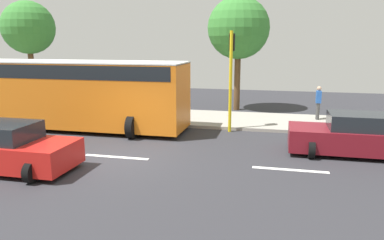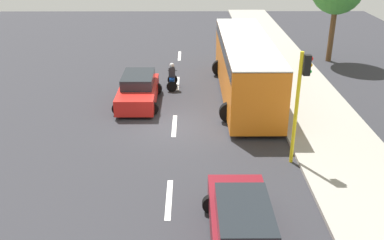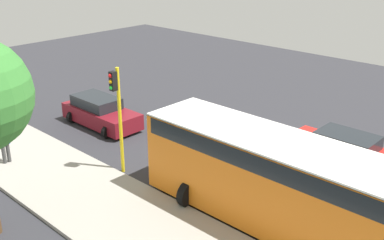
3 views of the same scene
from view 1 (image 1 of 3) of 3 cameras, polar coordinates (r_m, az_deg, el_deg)
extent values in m
cube|color=#2D2D33|center=(13.64, -11.46, -5.78)|extent=(40.00, 60.00, 0.10)
cube|color=#9E998E|center=(19.98, -3.20, 0.45)|extent=(4.00, 60.00, 0.15)
cube|color=white|center=(12.47, 14.75, -7.37)|extent=(0.20, 2.40, 0.01)
cube|color=white|center=(13.62, -11.47, -5.56)|extent=(0.20, 2.40, 0.01)
cube|color=maroon|center=(14.71, 23.48, -2.78)|extent=(1.81, 4.59, 0.80)
cube|color=#1E2328|center=(14.64, 25.11, -0.26)|extent=(1.52, 2.57, 0.56)
cylinder|color=black|center=(13.80, 17.78, -4.31)|extent=(0.64, 0.22, 0.64)
cylinder|color=black|center=(15.33, 17.32, -2.68)|extent=(0.64, 0.22, 0.64)
cube|color=red|center=(13.32, -26.26, -4.50)|extent=(1.90, 4.34, 0.80)
cylinder|color=black|center=(13.22, -19.03, -5.11)|extent=(0.64, 0.22, 0.64)
cylinder|color=black|center=(11.90, -23.31, -7.31)|extent=(0.64, 0.22, 0.64)
cube|color=orange|center=(18.33, -18.20, 3.83)|extent=(2.50, 11.00, 2.90)
cube|color=black|center=(18.22, -18.43, 7.25)|extent=(2.52, 10.56, 0.60)
cube|color=white|center=(18.20, -18.50, 8.41)|extent=(2.50, 11.00, 0.08)
cylinder|color=black|center=(21.38, -24.59, 1.30)|extent=(1.00, 0.30, 1.00)
cylinder|color=black|center=(15.99, -9.11, -1.03)|extent=(1.00, 0.30, 1.00)
cylinder|color=black|center=(18.00, -6.49, 0.50)|extent=(1.00, 0.30, 1.00)
cylinder|color=#3F3F3F|center=(19.89, 18.65, 1.26)|extent=(0.16, 0.16, 0.85)
cylinder|color=#3F3F3F|center=(20.08, 18.60, 1.36)|extent=(0.16, 0.16, 0.85)
cube|color=#2659B2|center=(19.87, 18.76, 3.36)|extent=(0.40, 0.24, 0.60)
sphere|color=tan|center=(19.82, 18.85, 4.59)|extent=(0.22, 0.22, 0.22)
cylinder|color=yellow|center=(16.77, 5.90, 5.73)|extent=(0.14, 0.14, 4.50)
cube|color=black|center=(16.89, 6.12, 11.72)|extent=(0.24, 0.24, 0.76)
sphere|color=red|center=(17.01, 6.19, 12.52)|extent=(0.16, 0.16, 0.16)
sphere|color=#F2A50C|center=(17.01, 6.17, 11.72)|extent=(0.16, 0.16, 0.16)
sphere|color=green|center=(17.01, 6.16, 10.91)|extent=(0.16, 0.16, 0.16)
cylinder|color=brown|center=(22.42, 6.91, 6.03)|extent=(0.36, 0.36, 3.55)
sphere|color=#387F33|center=(22.32, 7.11, 13.78)|extent=(3.58, 3.58, 3.58)
cylinder|color=brown|center=(27.57, -23.19, 6.44)|extent=(0.36, 0.36, 3.72)
sphere|color=#387F33|center=(27.49, -23.73, 12.80)|extent=(3.45, 3.45, 3.45)
camera|label=2|loc=(18.61, 62.39, 20.01)|focal=40.61mm
camera|label=3|loc=(31.97, -18.39, 20.44)|focal=43.29mm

